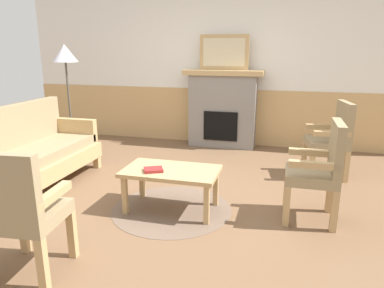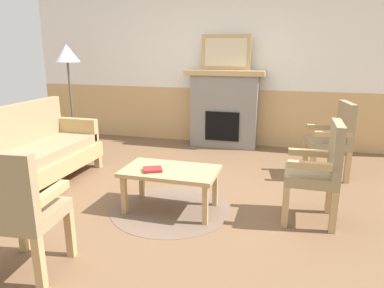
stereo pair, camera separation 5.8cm
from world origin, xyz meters
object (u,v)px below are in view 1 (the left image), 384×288
object	(u,v)px
couch	(33,155)
framed_picture	(224,52)
fireplace	(223,108)
book_on_table	(153,170)
floor_lamp_by_couch	(65,61)
coffee_table	(171,174)
armchair_by_window_left	(333,136)
armchair_near_fireplace	(320,167)
armchair_front_left	(21,208)

from	to	relation	value
couch	framed_picture	bearing A→B (deg)	53.02
fireplace	book_on_table	bearing A→B (deg)	-94.41
floor_lamp_by_couch	coffee_table	bearing A→B (deg)	-34.40
armchair_by_window_left	floor_lamp_by_couch	world-z (taller)	floor_lamp_by_couch
framed_picture	coffee_table	world-z (taller)	framed_picture
armchair_near_fireplace	armchair_by_window_left	distance (m)	1.35
framed_picture	coffee_table	bearing A→B (deg)	-91.22
framed_picture	floor_lamp_by_couch	size ratio (longest dim) A/B	0.48
fireplace	armchair_front_left	bearing A→B (deg)	-100.45
armchair_near_fireplace	fireplace	bearing A→B (deg)	119.26
floor_lamp_by_couch	armchair_by_window_left	bearing A→B (deg)	0.91
couch	floor_lamp_by_couch	xyz separation A→B (m)	(-0.29, 1.25, 1.05)
couch	coffee_table	xyz separation A→B (m)	(1.78, -0.17, -0.01)
armchair_front_left	floor_lamp_by_couch	bearing A→B (deg)	117.00
coffee_table	armchair_front_left	distance (m)	1.50
armchair_near_fireplace	floor_lamp_by_couch	bearing A→B (deg)	160.10
fireplace	floor_lamp_by_couch	bearing A→B (deg)	-150.87
framed_picture	floor_lamp_by_couch	xyz separation A→B (m)	(-2.13, -1.19, -0.11)
coffee_table	armchair_by_window_left	distance (m)	2.24
fireplace	coffee_table	distance (m)	2.62
armchair_by_window_left	armchair_front_left	xyz separation A→B (m)	(-2.35, -2.81, 0.00)
book_on_table	framed_picture	bearing A→B (deg)	85.59
couch	coffee_table	bearing A→B (deg)	-5.30
book_on_table	armchair_front_left	size ratio (longest dim) A/B	0.19
floor_lamp_by_couch	framed_picture	bearing A→B (deg)	29.13
armchair_by_window_left	floor_lamp_by_couch	bearing A→B (deg)	-179.09
armchair_by_window_left	floor_lamp_by_couch	size ratio (longest dim) A/B	0.58
book_on_table	armchair_near_fireplace	bearing A→B (deg)	8.99
coffee_table	floor_lamp_by_couch	distance (m)	2.73
framed_picture	armchair_by_window_left	bearing A→B (deg)	-34.74
armchair_front_left	armchair_by_window_left	bearing A→B (deg)	50.09
coffee_table	armchair_by_window_left	world-z (taller)	armchair_by_window_left
framed_picture	book_on_table	world-z (taller)	framed_picture
book_on_table	armchair_by_window_left	xyz separation A→B (m)	(1.83, 1.58, 0.08)
framed_picture	armchair_by_window_left	size ratio (longest dim) A/B	0.82
fireplace	armchair_near_fireplace	xyz separation A→B (m)	(1.38, -2.46, -0.11)
fireplace	couch	size ratio (longest dim) A/B	0.72
fireplace	framed_picture	world-z (taller)	framed_picture
coffee_table	framed_picture	bearing A→B (deg)	88.78
armchair_by_window_left	armchair_near_fireplace	bearing A→B (deg)	-100.65
couch	armchair_near_fireplace	bearing A→B (deg)	-0.25
floor_lamp_by_couch	armchair_front_left	bearing A→B (deg)	-63.00
fireplace	armchair_by_window_left	distance (m)	1.98
fireplace	armchair_by_window_left	xyz separation A→B (m)	(1.63, -1.13, -0.11)
fireplace	framed_picture	xyz separation A→B (m)	(0.00, 0.00, 0.91)
fireplace	framed_picture	distance (m)	0.91
fireplace	armchair_near_fireplace	distance (m)	2.82
coffee_table	floor_lamp_by_couch	world-z (taller)	floor_lamp_by_couch
couch	book_on_table	distance (m)	1.65
couch	armchair_by_window_left	world-z (taller)	same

